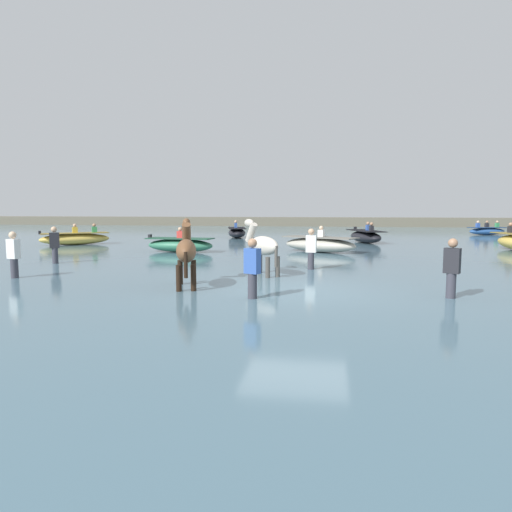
{
  "coord_description": "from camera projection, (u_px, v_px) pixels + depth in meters",
  "views": [
    {
      "loc": [
        0.71,
        -10.58,
        2.27
      ],
      "look_at": [
        -1.39,
        2.72,
        0.84
      ],
      "focal_mm": 31.73,
      "sensor_mm": 36.0,
      "label": 1
    }
  ],
  "objects": [
    {
      "name": "ground_plane",
      "position": [
        296.0,
        304.0,
        10.74
      ],
      "size": [
        120.0,
        120.0,
        0.0
      ],
      "primitive_type": "plane",
      "color": "gray"
    },
    {
      "name": "water_surface",
      "position": [
        311.0,
        254.0,
        20.55
      ],
      "size": [
        90.0,
        90.0,
        0.34
      ],
      "primitive_type": "cube",
      "color": "#476675",
      "rests_on": "ground"
    },
    {
      "name": "horse_lead_pinto",
      "position": [
        262.0,
        247.0,
        13.02
      ],
      "size": [
        1.38,
        1.57,
        1.94
      ],
      "color": "beige",
      "rests_on": "ground"
    },
    {
      "name": "horse_trailing_bay",
      "position": [
        186.0,
        253.0,
        11.02
      ],
      "size": [
        0.86,
        1.85,
        2.01
      ],
      "color": "brown",
      "rests_on": "ground"
    },
    {
      "name": "boat_distant_east",
      "position": [
        320.0,
        244.0,
        19.88
      ],
      "size": [
        3.57,
        2.62,
        1.15
      ],
      "color": "#B2AD9E",
      "rests_on": "water_surface"
    },
    {
      "name": "boat_far_inshore",
      "position": [
        487.0,
        231.0,
        32.73
      ],
      "size": [
        2.96,
        1.84,
        1.03
      ],
      "color": "#28518E",
      "rests_on": "water_surface"
    },
    {
      "name": "boat_mid_channel",
      "position": [
        237.0,
        233.0,
        29.68
      ],
      "size": [
        1.83,
        3.25,
        1.13
      ],
      "color": "black",
      "rests_on": "water_surface"
    },
    {
      "name": "boat_mid_outer",
      "position": [
        75.0,
        239.0,
        23.87
      ],
      "size": [
        3.43,
        2.97,
        1.12
      ],
      "color": "gold",
      "rests_on": "water_surface"
    },
    {
      "name": "boat_far_offshore",
      "position": [
        180.0,
        245.0,
        19.91
      ],
      "size": [
        3.11,
        1.34,
        1.1
      ],
      "color": "#337556",
      "rests_on": "water_surface"
    },
    {
      "name": "boat_distant_west",
      "position": [
        365.0,
        236.0,
        25.34
      ],
      "size": [
        2.13,
        3.57,
        1.17
      ],
      "color": "black",
      "rests_on": "water_surface"
    },
    {
      "name": "person_onlooker_left",
      "position": [
        452.0,
        274.0,
        9.67
      ],
      "size": [
        0.38,
        0.33,
        1.63
      ],
      "color": "#383842",
      "rests_on": "ground"
    },
    {
      "name": "person_wading_mid",
      "position": [
        14.0,
        259.0,
        12.48
      ],
      "size": [
        0.36,
        0.27,
        1.63
      ],
      "color": "#383842",
      "rests_on": "ground"
    },
    {
      "name": "person_wading_close",
      "position": [
        55.0,
        248.0,
        15.8
      ],
      "size": [
        0.38,
        0.34,
        1.63
      ],
      "color": "#383842",
      "rests_on": "ground"
    },
    {
      "name": "person_spectator_far",
      "position": [
        252.0,
        274.0,
        9.63
      ],
      "size": [
        0.37,
        0.31,
        1.63
      ],
      "color": "#383842",
      "rests_on": "ground"
    },
    {
      "name": "person_onlooker_right",
      "position": [
        311.0,
        253.0,
        14.24
      ],
      "size": [
        0.34,
        0.23,
        1.63
      ],
      "color": "#383842",
      "rests_on": "ground"
    },
    {
      "name": "far_shoreline",
      "position": [
        321.0,
        223.0,
        48.56
      ],
      "size": [
        80.0,
        2.4,
        1.29
      ],
      "primitive_type": "cube",
      "color": "#605B4C",
      "rests_on": "ground"
    }
  ]
}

